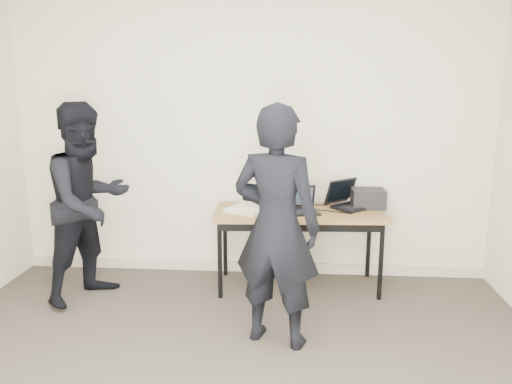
# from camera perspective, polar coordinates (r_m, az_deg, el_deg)

# --- Properties ---
(room) EXTENTS (4.60, 4.60, 2.80)m
(room) POSITION_cam_1_polar(r_m,az_deg,el_deg) (2.52, -5.03, 1.11)
(room) COLOR #3E362F
(room) RESTS_ON ground
(desk) EXTENTS (1.53, 0.73, 0.72)m
(desk) POSITION_cam_1_polar(r_m,az_deg,el_deg) (4.48, 4.94, -2.93)
(desk) COLOR brown
(desk) RESTS_ON ground
(laptop_beige) EXTENTS (0.41, 0.41, 0.25)m
(laptop_beige) POSITION_cam_1_polar(r_m,az_deg,el_deg) (4.44, -0.91, -1.55)
(laptop_beige) COLOR beige
(laptop_beige) RESTS_ON desk
(laptop_center) EXTENTS (0.34, 0.33, 0.23)m
(laptop_center) POSITION_cam_1_polar(r_m,az_deg,el_deg) (4.43, 5.14, -1.63)
(laptop_center) COLOR black
(laptop_center) RESTS_ON desk
(laptop_right) EXTENTS (0.47, 0.47, 0.25)m
(laptop_right) POSITION_cam_1_polar(r_m,az_deg,el_deg) (4.65, 10.52, -1.04)
(laptop_right) COLOR black
(laptop_right) RESTS_ON desk
(leather_satchel) EXTENTS (0.38, 0.23, 0.25)m
(leather_satchel) POSITION_cam_1_polar(r_m,az_deg,el_deg) (4.65, 2.74, 0.06)
(leather_satchel) COLOR #5F2B18
(leather_satchel) RESTS_ON desk
(tissue) EXTENTS (0.13, 0.10, 0.08)m
(tissue) POSITION_cam_1_polar(r_m,az_deg,el_deg) (4.63, 3.12, 1.96)
(tissue) COLOR white
(tissue) RESTS_ON leather_satchel
(equipment_box) EXTENTS (0.30, 0.26, 0.17)m
(equipment_box) POSITION_cam_1_polar(r_m,az_deg,el_deg) (4.68, 12.68, -0.71)
(equipment_box) COLOR black
(equipment_box) RESTS_ON desk
(power_brick) EXTENTS (0.09, 0.06, 0.03)m
(power_brick) POSITION_cam_1_polar(r_m,az_deg,el_deg) (4.30, 2.03, -2.49)
(power_brick) COLOR black
(power_brick) RESTS_ON desk
(cables) EXTENTS (1.15, 0.43, 0.01)m
(cables) POSITION_cam_1_polar(r_m,az_deg,el_deg) (4.46, 5.54, -2.15)
(cables) COLOR black
(cables) RESTS_ON desk
(person_typist) EXTENTS (0.72, 0.58, 1.72)m
(person_typist) POSITION_cam_1_polar(r_m,az_deg,el_deg) (3.47, 2.34, -4.04)
(person_typist) COLOR black
(person_typist) RESTS_ON ground
(person_observer) EXTENTS (0.97, 1.03, 1.69)m
(person_observer) POSITION_cam_1_polar(r_m,az_deg,el_deg) (4.45, -18.60, -1.17)
(person_observer) COLOR black
(person_observer) RESTS_ON ground
(baseboard) EXTENTS (4.50, 0.03, 0.10)m
(baseboard) POSITION_cam_1_polar(r_m,az_deg,el_deg) (5.02, -0.60, -8.51)
(baseboard) COLOR #BAAD9A
(baseboard) RESTS_ON ground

